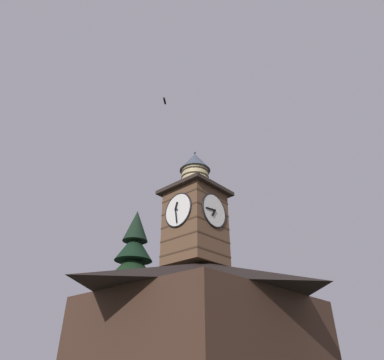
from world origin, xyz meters
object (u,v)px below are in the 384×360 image
object	(u,v)px
moon	(112,302)
flying_bird_high	(165,101)
building_main	(205,319)
pine_tree_behind	(130,300)
clock_tower	(195,214)

from	to	relation	value
moon	flying_bird_high	xyz separation A→B (m)	(18.53, 31.07, 9.25)
building_main	pine_tree_behind	size ratio (longest dim) A/B	0.93
building_main	moon	world-z (taller)	moon
pine_tree_behind	clock_tower	bearing A→B (deg)	80.59
building_main	flying_bird_high	world-z (taller)	flying_bird_high
clock_tower	flying_bird_high	bearing A→B (deg)	-20.74
clock_tower	pine_tree_behind	world-z (taller)	clock_tower
pine_tree_behind	building_main	bearing A→B (deg)	79.54
moon	building_main	bearing A→B (deg)	63.40
pine_tree_behind	moon	size ratio (longest dim) A/B	8.49
clock_tower	moon	distance (m)	35.82
pine_tree_behind	flying_bird_high	size ratio (longest dim) A/B	18.99
building_main	moon	size ratio (longest dim) A/B	7.90
flying_bird_high	clock_tower	bearing A→B (deg)	159.26
building_main	moon	bearing A→B (deg)	-116.60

